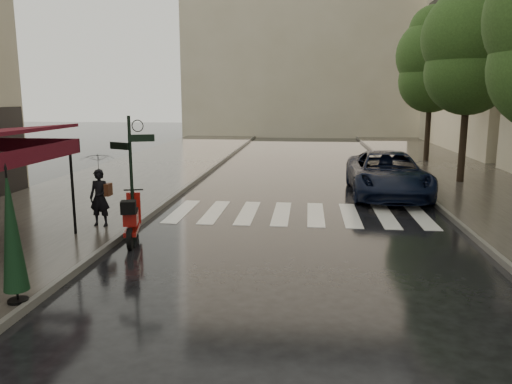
% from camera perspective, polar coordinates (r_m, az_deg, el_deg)
% --- Properties ---
extents(ground, '(120.00, 120.00, 0.00)m').
position_cam_1_polar(ground, '(10.22, -12.97, -9.82)').
color(ground, black).
rests_on(ground, ground).
extents(sidewalk_near, '(6.00, 60.00, 0.12)m').
position_cam_1_polar(sidewalk_near, '(22.67, -14.07, 1.63)').
color(sidewalk_near, '#38332D').
rests_on(sidewalk_near, ground).
extents(sidewalk_far, '(5.50, 60.00, 0.12)m').
position_cam_1_polar(sidewalk_far, '(22.45, 24.09, 0.92)').
color(sidewalk_far, '#38332D').
rests_on(sidewalk_far, ground).
extents(curb_near, '(0.12, 60.00, 0.16)m').
position_cam_1_polar(curb_near, '(21.82, -6.51, 1.58)').
color(curb_near, '#595651').
rests_on(curb_near, ground).
extents(curb_far, '(0.12, 60.00, 0.16)m').
position_cam_1_polar(curb_far, '(21.73, 17.07, 1.14)').
color(curb_far, '#595651').
rests_on(curb_far, ground).
extents(crosswalk, '(7.85, 3.20, 0.01)m').
position_cam_1_polar(crosswalk, '(15.44, 4.88, -2.50)').
color(crosswalk, silver).
rests_on(crosswalk, ground).
extents(signpost, '(1.17, 0.29, 3.10)m').
position_cam_1_polar(signpost, '(12.92, -14.08, 2.84)').
color(signpost, black).
rests_on(signpost, ground).
extents(backdrop_building, '(22.00, 6.00, 20.00)m').
position_cam_1_polar(backdrop_building, '(47.47, 5.89, 18.58)').
color(backdrop_building, '#B4A98A').
rests_on(backdrop_building, ground).
extents(tree_mid, '(3.80, 3.80, 8.34)m').
position_cam_1_polar(tree_mid, '(22.05, 23.32, 15.28)').
color(tree_mid, black).
rests_on(tree_mid, sidewalk_far).
extents(tree_far, '(3.80, 3.80, 8.16)m').
position_cam_1_polar(tree_far, '(28.84, 19.49, 14.01)').
color(tree_far, black).
rests_on(tree_far, sidewalk_far).
extents(pedestrian_with_umbrella, '(0.95, 0.96, 2.39)m').
position_cam_1_polar(pedestrian_with_umbrella, '(13.88, -17.59, 2.68)').
color(pedestrian_with_umbrella, black).
rests_on(pedestrian_with_umbrella, sidewalk_near).
extents(scooter, '(0.75, 1.82, 1.22)m').
position_cam_1_polar(scooter, '(12.69, -14.00, -3.13)').
color(scooter, black).
rests_on(scooter, ground).
extents(parked_car, '(2.70, 5.75, 1.59)m').
position_cam_1_polar(parked_car, '(18.79, 14.77, 2.02)').
color(parked_car, black).
rests_on(parked_car, ground).
extents(parasol_front, '(0.42, 0.42, 2.33)m').
position_cam_1_polar(parasol_front, '(9.22, -26.16, -3.99)').
color(parasol_front, black).
rests_on(parasol_front, sidewalk_near).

